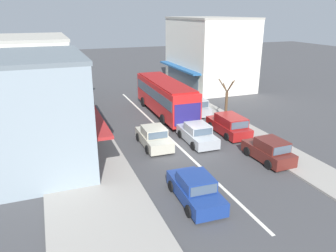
{
  "coord_description": "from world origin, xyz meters",
  "views": [
    {
      "loc": [
        -8.66,
        -19.51,
        9.34
      ],
      "look_at": [
        -0.34,
        2.15,
        1.2
      ],
      "focal_mm": 35.0,
      "sensor_mm": 36.0,
      "label": 1
    }
  ],
  "objects": [
    {
      "name": "parked_hatchback_kerb_front",
      "position": [
        4.6,
        -3.5,
        0.71
      ],
      "size": [
        1.91,
        3.75,
        1.54
      ],
      "color": "#561E19",
      "rests_on": "ground"
    },
    {
      "name": "shopfront_far_end",
      "position": [
        -10.18,
        19.06,
        3.43
      ],
      "size": [
        7.4,
        8.41,
        6.87
      ],
      "color": "#84939E",
      "rests_on": "ground"
    },
    {
      "name": "parked_hatchback_kerb_rear",
      "position": [
        4.52,
        13.29,
        0.71
      ],
      "size": [
        1.93,
        3.76,
        1.54
      ],
      "color": "#1E6638",
      "rests_on": "ground"
    },
    {
      "name": "sidewalk_left",
      "position": [
        -6.8,
        6.0,
        0.07
      ],
      "size": [
        5.2,
        44.0,
        0.14
      ],
      "primitive_type": "cube",
      "color": "gray",
      "rests_on": "ground"
    },
    {
      "name": "building_right_far",
      "position": [
        11.48,
        18.35,
        4.34
      ],
      "size": [
        8.51,
        11.8,
        8.69
      ],
      "color": "silver",
      "rests_on": "ground"
    },
    {
      "name": "sedan_behind_bus_mid",
      "position": [
        -2.01,
        -6.16,
        0.66
      ],
      "size": [
        2.01,
        4.26,
        1.47
      ],
      "color": "navy",
      "rests_on": "ground"
    },
    {
      "name": "city_bus",
      "position": [
        1.88,
        8.67,
        1.88
      ],
      "size": [
        2.91,
        10.91,
        3.23
      ],
      "color": "red",
      "rests_on": "ground"
    },
    {
      "name": "ground_plane",
      "position": [
        0.0,
        0.0,
        0.0
      ],
      "size": [
        140.0,
        140.0,
        0.0
      ],
      "primitive_type": "plane",
      "color": "#3F3F42"
    },
    {
      "name": "lane_centre_line",
      "position": [
        0.0,
        4.0,
        0.0
      ],
      "size": [
        0.2,
        28.0,
        0.01
      ],
      "primitive_type": "cube",
      "color": "silver",
      "rests_on": "ground"
    },
    {
      "name": "street_tree_right",
      "position": [
        6.0,
        4.43,
        1.83
      ],
      "size": [
        1.64,
        1.6,
        3.99
      ],
      "color": "brown",
      "rests_on": "ground"
    },
    {
      "name": "shopfront_mid_block",
      "position": [
        -10.18,
        10.25,
        3.72
      ],
      "size": [
        8.26,
        8.83,
        7.45
      ],
      "color": "silver",
      "rests_on": "ground"
    },
    {
      "name": "sedan_adjacent_lane_trail",
      "position": [
        -1.64,
        1.62,
        0.66
      ],
      "size": [
        1.97,
        4.24,
        1.47
      ],
      "color": "#B7B29E",
      "rests_on": "ground"
    },
    {
      "name": "pedestrian_with_handbag_near",
      "position": [
        -5.18,
        4.32,
        1.07
      ],
      "size": [
        0.25,
        0.65,
        1.63
      ],
      "color": "#4C4742",
      "rests_on": "sidewalk_left"
    },
    {
      "name": "parked_wagon_kerb_second",
      "position": [
        4.77,
        1.81,
        0.75
      ],
      "size": [
        1.98,
        4.52,
        1.58
      ],
      "color": "maroon",
      "rests_on": "ground"
    },
    {
      "name": "shopfront_corner_near",
      "position": [
        -10.18,
        1.36,
        3.5
      ],
      "size": [
        8.73,
        8.61,
        7.01
      ],
      "color": "#84939E",
      "rests_on": "ground"
    },
    {
      "name": "parked_hatchback_kerb_third",
      "position": [
        4.67,
        7.66,
        0.71
      ],
      "size": [
        1.86,
        3.73,
        1.54
      ],
      "color": "#9EA3A8",
      "rests_on": "ground"
    },
    {
      "name": "traffic_light_downstreet",
      "position": [
        -4.26,
        17.36,
        2.85
      ],
      "size": [
        0.33,
        0.24,
        4.2
      ],
      "color": "gray",
      "rests_on": "ground"
    },
    {
      "name": "kerb_right",
      "position": [
        6.2,
        6.0,
        0.06
      ],
      "size": [
        2.8,
        44.0,
        0.12
      ],
      "primitive_type": "cube",
      "color": "gray",
      "rests_on": "ground"
    },
    {
      "name": "sedan_queue_gap_filler",
      "position": [
        1.6,
        1.08,
        0.66
      ],
      "size": [
        1.97,
        4.24,
        1.47
      ],
      "color": "#9EA3A8",
      "rests_on": "ground"
    }
  ]
}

